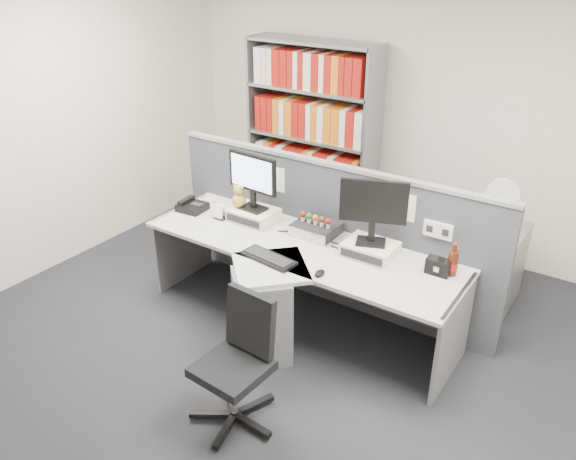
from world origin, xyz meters
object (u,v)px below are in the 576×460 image
Objects in this scene: speaker at (439,267)px; desk_fan at (503,198)px; filing_cabinet at (491,266)px; desk at (284,286)px; mouse at (320,273)px; desk_calendar at (220,213)px; desktop_pc at (316,229)px; desk_phone at (192,206)px; monitor_right at (373,207)px; shelving_unit at (312,141)px; cola_bottle at (453,263)px; keyboard at (269,258)px; monitor_left at (253,177)px; office_chair at (239,358)px.

desk_fan is at bearing 81.73° from speaker.
desk is at bearing -130.61° from filing_cabinet.
desk_calendar is at bearing 164.61° from mouse.
desk_phone reaches higher than desktop_pc.
desk is 1.92m from desk_fan.
monitor_right is 0.64m from desktop_pc.
shelving_unit is at bearing 92.55° from desk_calendar.
cola_bottle is at bearing 5.69° from monitor_right.
desk is 0.30m from keyboard.
monitor_left is at bearing -150.17° from filing_cabinet.
office_chair is at bearing -79.47° from desktop_pc.
desk_calendar is at bearing -150.97° from monitor_left.
mouse is 1.75m from filing_cabinet.
desk is at bearing -130.62° from desk_fan.
shelving_unit reaches higher than office_chair.
desk_calendar reaches higher than desk_phone.
monitor_left is 0.97× the size of monitor_right.
filing_cabinet is at bearing 29.83° from monitor_left.
mouse is at bearing -144.43° from speaker.
desktop_pc reaches higher than desk.
shelving_unit is (-1.27, 1.94, 0.24)m from mouse.
desk_calendar is at bearing 0.11° from desk_phone.
filing_cabinet is at bearing 26.27° from desk_phone.
keyboard is 1.00× the size of desk_fan.
monitor_right is 2.01× the size of cola_bottle.
desk_calendar is at bearing -174.01° from monitor_right.
cola_bottle reaches higher than office_chair.
monitor_right is 3.96× the size of desk_calendar.
speaker is (1.05, -0.05, 0.01)m from desktop_pc.
shelving_unit is 4.38× the size of desk_fan.
monitor_right is at bearing 36.06° from desk.
keyboard is (-0.07, -0.56, -0.03)m from desktop_pc.
monitor_left is 0.69× the size of filing_cabinet.
desk is at bearing -33.82° from monitor_left.
speaker is (1.12, 0.51, 0.04)m from keyboard.
desk_phone is 0.53× the size of desk_fan.
desk_phone reaches higher than desk.
desk_fan is at bearing 86.29° from cola_bottle.
mouse is 1.55m from desk_phone.
speaker reaches higher than mouse.
monitor_left reaches higher than desk.
shelving_unit reaches higher than filing_cabinet.
desk_fan is (-0.00, -0.00, 0.64)m from filing_cabinet.
keyboard is 1.14m from desk_phone.
filing_cabinet is at bearing 29.73° from desk_calendar.
speaker is 0.20× the size of office_chair.
speaker reaches higher than desk_phone.
monitor_right is 1.72m from desk_phone.
mouse is 0.14× the size of filing_cabinet.
office_chair is at bearing -112.50° from filing_cabinet.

